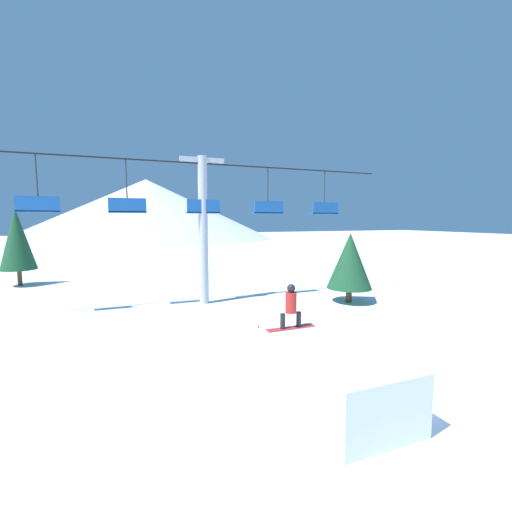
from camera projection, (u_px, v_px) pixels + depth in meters
name	position (u px, v px, depth m)	size (l,w,h in m)	color
ground_plane	(382.00, 401.00, 8.90)	(220.00, 220.00, 0.00)	white
mountain_ridge	(147.00, 209.00, 83.75)	(61.02, 61.02, 14.39)	silver
snow_ramp	(329.00, 372.00, 8.91)	(2.24, 4.42, 1.46)	white
snowboarder	(291.00, 306.00, 10.11)	(1.53, 0.33, 1.34)	#B22D2D
chairlift	(203.00, 219.00, 18.74)	(22.77, 0.51, 8.10)	#B2B2B7
pine_tree_near	(350.00, 261.00, 19.27)	(2.51, 2.51, 3.95)	#4C3823
pine_tree_far	(17.00, 239.00, 23.96)	(2.30, 2.30, 5.54)	#4C3823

